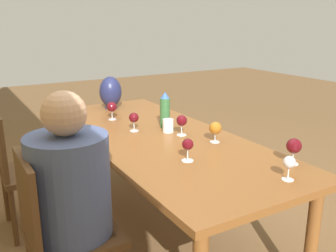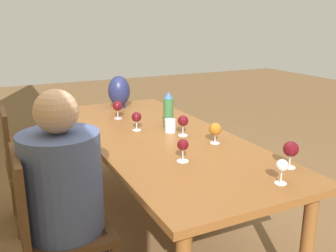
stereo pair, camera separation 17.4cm
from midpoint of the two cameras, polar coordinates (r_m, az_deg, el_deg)
ground_plane at (r=2.85m, az=-3.26°, el=-15.57°), size 14.00×14.00×0.00m
dining_table at (r=2.57m, az=-3.49°, el=-2.96°), size 2.25×0.92×0.73m
water_bottle at (r=2.72m, az=-2.30°, el=2.43°), size 0.07×0.07×0.26m
water_tumbler at (r=2.61m, az=-1.90°, el=0.04°), size 0.08×0.08×0.09m
vase at (r=3.34m, az=-10.24°, el=5.11°), size 0.19×0.19×0.28m
wine_glass_0 at (r=1.89m, az=15.51°, el=-5.50°), size 0.06×0.06×0.12m
wine_glass_1 at (r=2.97m, az=-10.24°, el=2.83°), size 0.08×0.08×0.14m
wine_glass_2 at (r=2.64m, az=-7.12°, el=1.18°), size 0.07×0.07×0.13m
wine_glass_3 at (r=2.39m, az=5.16°, el=-0.37°), size 0.08×0.08×0.14m
wine_glass_4 at (r=2.52m, az=0.12°, el=0.74°), size 0.07×0.07×0.14m
wine_glass_5 at (r=2.10m, az=16.42°, el=-3.02°), size 0.08×0.08×0.15m
wine_glass_6 at (r=2.06m, az=0.62°, el=-2.97°), size 0.07×0.07×0.13m
chair_near at (r=2.01m, az=-18.72°, el=-14.96°), size 0.44×0.44×0.89m
chair_far at (r=2.88m, az=-22.84°, el=-5.76°), size 0.44×0.44×0.89m
person_near at (r=1.96m, az=-16.60°, el=-11.06°), size 0.40×0.40×1.18m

